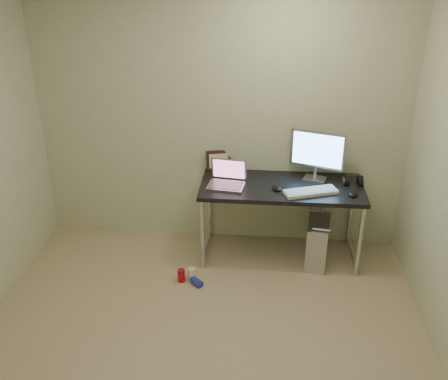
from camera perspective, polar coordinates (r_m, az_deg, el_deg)
floor at (r=3.86m, az=-3.02°, el=-18.59°), size 3.50×3.50×0.00m
wall_back at (r=4.72m, az=-0.45°, el=8.03°), size 3.50×0.02×2.50m
desk at (r=4.62m, az=6.58°, el=-0.39°), size 1.49×0.65×0.75m
tower_computer at (r=4.78m, az=10.67°, el=-5.85°), size 0.25×0.45×0.47m
cable_a at (r=5.00m, az=9.93°, el=-1.85°), size 0.01×0.16×0.69m
cable_b at (r=5.01m, az=10.96°, el=-2.20°), size 0.02×0.11×0.71m
can_red at (r=4.55m, az=-4.90°, el=-9.72°), size 0.08×0.08×0.12m
can_white at (r=4.55m, az=-3.70°, el=-9.62°), size 0.07×0.07×0.13m
can_blue at (r=4.51m, az=-3.16°, el=-10.43°), size 0.13×0.13×0.07m
laptop at (r=4.54m, az=0.36°, el=1.24°), size 0.36×0.31×0.23m
monitor at (r=4.64m, az=10.59°, el=4.32°), size 0.49×0.20×0.47m
keyboard at (r=4.46m, az=9.87°, el=-0.20°), size 0.50×0.30×0.03m
mouse_right at (r=4.50m, az=14.53°, el=-0.36°), size 0.11×0.14×0.04m
mouse_left at (r=4.49m, az=6.08°, el=0.30°), size 0.11×0.14×0.04m
headphones at (r=4.70m, az=14.52°, el=0.98°), size 0.18×0.11×0.12m
picture_frame at (r=4.83m, az=-0.59°, el=3.41°), size 0.25×0.13×0.20m
webcam at (r=4.79m, az=1.82°, el=3.09°), size 0.05×0.04×0.12m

